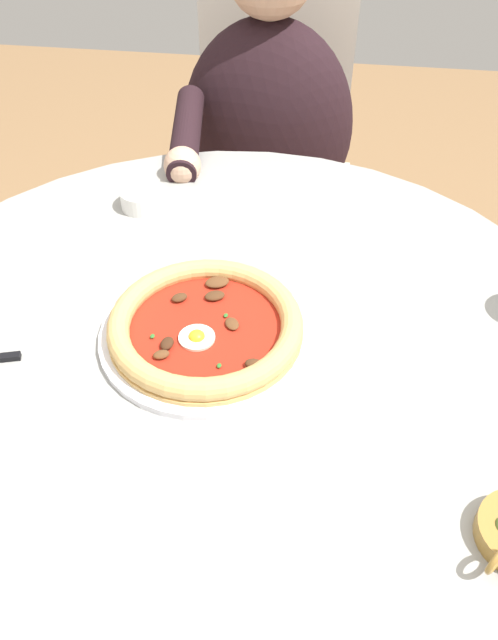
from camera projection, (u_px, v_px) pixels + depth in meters
The scene contains 6 objects.
ground_plane at pixel (233, 584), 1.37m from camera, with size 6.00×6.00×0.02m, color olive.
dining_table at pixel (226, 394), 0.94m from camera, with size 1.06×1.06×0.74m.
pizza_on_plate at pixel (205, 328), 0.85m from camera, with size 0.29×0.29×0.04m.
ramekin_capers at pixel (143, 198), 1.09m from camera, with size 0.08×0.08×0.03m.
diner_person at pixel (265, 205), 1.56m from camera, with size 0.50×0.39×1.10m.
cafe_chair_diner at pixel (271, 156), 1.64m from camera, with size 0.44×0.44×0.91m.
Camera 1 is at (0.60, 0.12, 1.35)m, focal length 35.34 mm.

